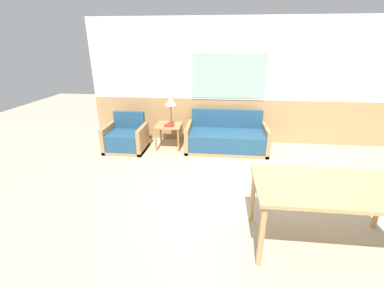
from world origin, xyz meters
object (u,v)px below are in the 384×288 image
(table_lamp, at_px, (171,102))
(couch, at_px, (226,139))
(armchair, at_px, (126,139))
(dining_table, at_px, (333,192))
(side_table, at_px, (169,128))

(table_lamp, bearing_deg, couch, -5.82)
(armchair, relative_size, dining_table, 0.51)
(armchair, relative_size, side_table, 1.53)
(side_table, relative_size, table_lamp, 0.94)
(couch, distance_m, dining_table, 2.98)
(couch, relative_size, armchair, 2.05)
(couch, height_order, table_lamp, table_lamp)
(dining_table, bearing_deg, side_table, 129.82)
(armchair, bearing_deg, table_lamp, 5.86)
(armchair, distance_m, table_lamp, 1.24)
(side_table, relative_size, dining_table, 0.33)
(side_table, bearing_deg, couch, -1.29)
(armchair, bearing_deg, couch, -8.95)
(table_lamp, distance_m, dining_table, 3.67)
(side_table, bearing_deg, dining_table, -50.18)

